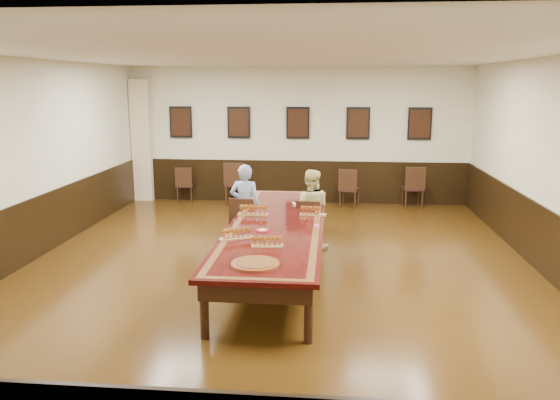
# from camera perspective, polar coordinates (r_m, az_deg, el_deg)

# --- Properties ---
(floor) EXTENTS (8.00, 10.00, 0.02)m
(floor) POSITION_cam_1_polar(r_m,az_deg,el_deg) (8.41, -0.32, -7.46)
(floor) COLOR black
(floor) RESTS_ON ground
(ceiling) EXTENTS (8.00, 10.00, 0.02)m
(ceiling) POSITION_cam_1_polar(r_m,az_deg,el_deg) (7.93, -0.35, 15.02)
(ceiling) COLOR white
(ceiling) RESTS_ON floor
(wall_back) EXTENTS (8.00, 0.02, 3.20)m
(wall_back) POSITION_cam_1_polar(r_m,az_deg,el_deg) (12.98, 1.89, 6.77)
(wall_back) COLOR beige
(wall_back) RESTS_ON floor
(wall_front) EXTENTS (8.00, 0.02, 3.20)m
(wall_front) POSITION_cam_1_polar(r_m,az_deg,el_deg) (3.22, -9.42, -10.11)
(wall_front) COLOR beige
(wall_front) RESTS_ON floor
(wall_left) EXTENTS (0.02, 10.00, 3.20)m
(wall_left) POSITION_cam_1_polar(r_m,az_deg,el_deg) (9.31, -25.76, 3.46)
(wall_left) COLOR beige
(wall_left) RESTS_ON floor
(chair_man) EXTENTS (0.46, 0.50, 0.91)m
(chair_man) POSITION_cam_1_polar(r_m,az_deg,el_deg) (9.44, -3.77, -2.34)
(chair_man) COLOR black
(chair_man) RESTS_ON floor
(chair_woman) EXTENTS (0.45, 0.49, 0.88)m
(chair_woman) POSITION_cam_1_polar(r_m,az_deg,el_deg) (9.39, 3.08, -2.52)
(chair_woman) COLOR black
(chair_woman) RESTS_ON floor
(spare_chair_a) EXTENTS (0.43, 0.47, 0.85)m
(spare_chair_a) POSITION_cam_1_polar(r_m,az_deg,el_deg) (13.36, -9.88, 1.66)
(spare_chair_a) COLOR black
(spare_chair_a) RESTS_ON floor
(spare_chair_b) EXTENTS (0.48, 0.52, 1.00)m
(spare_chair_b) POSITION_cam_1_polar(r_m,az_deg,el_deg) (12.92, -4.67, 1.80)
(spare_chair_b) COLOR black
(spare_chair_b) RESTS_ON floor
(spare_chair_c) EXTENTS (0.53, 0.56, 0.91)m
(spare_chair_c) POSITION_cam_1_polar(r_m,az_deg,el_deg) (12.62, 7.26, 1.28)
(spare_chair_c) COLOR black
(spare_chair_c) RESTS_ON floor
(spare_chair_d) EXTENTS (0.49, 0.53, 0.97)m
(spare_chair_d) POSITION_cam_1_polar(r_m,az_deg,el_deg) (12.85, 13.72, 1.35)
(spare_chair_d) COLOR black
(spare_chair_d) RESTS_ON floor
(person_man) EXTENTS (0.56, 0.39, 1.46)m
(person_man) POSITION_cam_1_polar(r_m,az_deg,el_deg) (9.46, -3.66, -0.60)
(person_man) COLOR #4766B2
(person_man) RESTS_ON floor
(person_woman) EXTENTS (0.73, 0.60, 1.37)m
(person_woman) POSITION_cam_1_polar(r_m,az_deg,el_deg) (9.42, 3.18, -0.92)
(person_woman) COLOR #E3DF8E
(person_woman) RESTS_ON floor
(pink_phone) EXTENTS (0.08, 0.14, 0.01)m
(pink_phone) POSITION_cam_1_polar(r_m,az_deg,el_deg) (8.07, 3.86, -2.65)
(pink_phone) COLOR #F752BD
(pink_phone) RESTS_ON conference_table
(curtain) EXTENTS (0.45, 0.18, 2.90)m
(curtain) POSITION_cam_1_polar(r_m,az_deg,el_deg) (13.56, -14.28, 6.00)
(curtain) COLOR beige
(curtain) RESTS_ON floor
(wainscoting) EXTENTS (8.00, 10.00, 1.00)m
(wainscoting) POSITION_cam_1_polar(r_m,az_deg,el_deg) (8.25, -0.33, -4.12)
(wainscoting) COLOR black
(wainscoting) RESTS_ON floor
(conference_table) EXTENTS (1.40, 5.00, 0.76)m
(conference_table) POSITION_cam_1_polar(r_m,az_deg,el_deg) (8.22, -0.33, -3.38)
(conference_table) COLOR black
(conference_table) RESTS_ON floor
(posters) EXTENTS (6.14, 0.04, 0.74)m
(posters) POSITION_cam_1_polar(r_m,az_deg,el_deg) (12.88, 1.88, 8.07)
(posters) COLOR black
(posters) RESTS_ON wall_back
(flight_a) EXTENTS (0.48, 0.15, 0.18)m
(flight_a) POSITION_cam_1_polar(r_m,az_deg,el_deg) (8.66, -2.84, -1.09)
(flight_a) COLOR olive
(flight_a) RESTS_ON conference_table
(flight_b) EXTENTS (0.43, 0.16, 0.16)m
(flight_b) POSITION_cam_1_polar(r_m,az_deg,el_deg) (8.66, 3.38, -1.16)
(flight_b) COLOR olive
(flight_b) RESTS_ON conference_table
(flight_c) EXTENTS (0.46, 0.33, 0.17)m
(flight_c) POSITION_cam_1_polar(r_m,az_deg,el_deg) (7.36, -4.62, -3.54)
(flight_c) COLOR olive
(flight_c) RESTS_ON conference_table
(flight_d) EXTENTS (0.42, 0.16, 0.15)m
(flight_d) POSITION_cam_1_polar(r_m,az_deg,el_deg) (7.00, -1.33, -4.39)
(flight_d) COLOR olive
(flight_d) RESTS_ON conference_table
(red_plate_grp) EXTENTS (0.20, 0.20, 0.03)m
(red_plate_grp) POSITION_cam_1_polar(r_m,az_deg,el_deg) (7.75, -1.85, -3.21)
(red_plate_grp) COLOR red
(red_plate_grp) RESTS_ON conference_table
(carved_platter) EXTENTS (0.61, 0.61, 0.04)m
(carved_platter) POSITION_cam_1_polar(r_m,az_deg,el_deg) (6.32, -2.59, -6.69)
(carved_platter) COLOR #612913
(carved_platter) RESTS_ON conference_table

